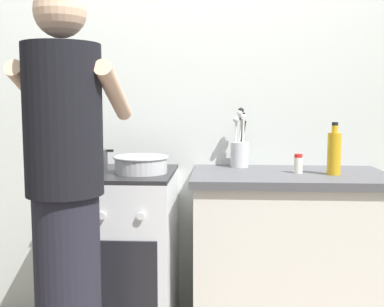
{
  "coord_description": "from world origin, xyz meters",
  "views": [
    {
      "loc": [
        0.19,
        -2.24,
        1.26
      ],
      "look_at": [
        0.05,
        0.12,
        1.0
      ],
      "focal_mm": 43.62,
      "sensor_mm": 36.0,
      "label": 1
    }
  ],
  "objects_px": {
    "utensil_crock": "(240,149)",
    "person": "(66,204)",
    "stove_range": "(117,255)",
    "oil_bottle": "(334,153)",
    "mixing_bowl": "(141,164)",
    "pot": "(91,160)",
    "spice_bottle": "(298,164)"
  },
  "relations": [
    {
      "from": "mixing_bowl",
      "to": "stove_range",
      "type": "bearing_deg",
      "value": 163.38
    },
    {
      "from": "stove_range",
      "to": "utensil_crock",
      "type": "relative_size",
      "value": 2.72
    },
    {
      "from": "stove_range",
      "to": "oil_bottle",
      "type": "bearing_deg",
      "value": -2.34
    },
    {
      "from": "stove_range",
      "to": "utensil_crock",
      "type": "height_order",
      "value": "utensil_crock"
    },
    {
      "from": "spice_bottle",
      "to": "oil_bottle",
      "type": "relative_size",
      "value": 0.37
    },
    {
      "from": "pot",
      "to": "mixing_bowl",
      "type": "xyz_separation_m",
      "value": [
        0.28,
        -0.08,
        -0.01
      ]
    },
    {
      "from": "stove_range",
      "to": "spice_bottle",
      "type": "height_order",
      "value": "spice_bottle"
    },
    {
      "from": "mixing_bowl",
      "to": "oil_bottle",
      "type": "bearing_deg",
      "value": -0.21
    },
    {
      "from": "pot",
      "to": "mixing_bowl",
      "type": "relative_size",
      "value": 0.84
    },
    {
      "from": "stove_range",
      "to": "person",
      "type": "bearing_deg",
      "value": -95.88
    },
    {
      "from": "utensil_crock",
      "to": "person",
      "type": "bearing_deg",
      "value": -131.04
    },
    {
      "from": "stove_range",
      "to": "utensil_crock",
      "type": "distance_m",
      "value": 0.88
    },
    {
      "from": "oil_bottle",
      "to": "pot",
      "type": "bearing_deg",
      "value": 176.19
    },
    {
      "from": "stove_range",
      "to": "mixing_bowl",
      "type": "relative_size",
      "value": 3.19
    },
    {
      "from": "utensil_crock",
      "to": "spice_bottle",
      "type": "bearing_deg",
      "value": -35.94
    },
    {
      "from": "pot",
      "to": "person",
      "type": "xyz_separation_m",
      "value": [
        0.08,
        -0.65,
        -0.1
      ]
    },
    {
      "from": "mixing_bowl",
      "to": "utensil_crock",
      "type": "xyz_separation_m",
      "value": [
        0.51,
        0.25,
        0.06
      ]
    },
    {
      "from": "oil_bottle",
      "to": "mixing_bowl",
      "type": "bearing_deg",
      "value": 179.79
    },
    {
      "from": "pot",
      "to": "utensil_crock",
      "type": "xyz_separation_m",
      "value": [
        0.79,
        0.17,
        0.05
      ]
    },
    {
      "from": "utensil_crock",
      "to": "person",
      "type": "distance_m",
      "value": 1.1
    },
    {
      "from": "stove_range",
      "to": "spice_bottle",
      "type": "distance_m",
      "value": 1.06
    },
    {
      "from": "stove_range",
      "to": "mixing_bowl",
      "type": "bearing_deg",
      "value": -16.62
    },
    {
      "from": "spice_bottle",
      "to": "person",
      "type": "relative_size",
      "value": 0.06
    },
    {
      "from": "oil_bottle",
      "to": "stove_range",
      "type": "bearing_deg",
      "value": 177.66
    },
    {
      "from": "stove_range",
      "to": "person",
      "type": "xyz_separation_m",
      "value": [
        -0.06,
        -0.61,
        0.41
      ]
    },
    {
      "from": "spice_bottle",
      "to": "person",
      "type": "bearing_deg",
      "value": -148.65
    },
    {
      "from": "pot",
      "to": "spice_bottle",
      "type": "height_order",
      "value": "pot"
    },
    {
      "from": "stove_range",
      "to": "mixing_bowl",
      "type": "xyz_separation_m",
      "value": [
        0.14,
        -0.04,
        0.5
      ]
    },
    {
      "from": "pot",
      "to": "person",
      "type": "distance_m",
      "value": 0.66
    },
    {
      "from": "utensil_crock",
      "to": "oil_bottle",
      "type": "bearing_deg",
      "value": -29.17
    },
    {
      "from": "spice_bottle",
      "to": "person",
      "type": "distance_m",
      "value": 1.18
    },
    {
      "from": "stove_range",
      "to": "pot",
      "type": "relative_size",
      "value": 3.79
    }
  ]
}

